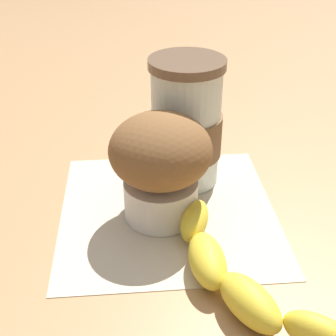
# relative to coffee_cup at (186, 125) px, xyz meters

# --- Properties ---
(ground_plane) EXTENTS (3.00, 3.00, 0.00)m
(ground_plane) POSITION_rel_coffee_cup_xyz_m (0.06, -0.03, -0.07)
(ground_plane) COLOR #A87C51
(paper_napkin) EXTENTS (0.25, 0.25, 0.00)m
(paper_napkin) POSITION_rel_coffee_cup_xyz_m (0.06, -0.03, -0.07)
(paper_napkin) COLOR beige
(paper_napkin) RESTS_ON ground_plane
(coffee_cup) EXTENTS (0.08, 0.08, 0.15)m
(coffee_cup) POSITION_rel_coffee_cup_xyz_m (0.00, 0.00, 0.00)
(coffee_cup) COLOR silver
(coffee_cup) RESTS_ON paper_napkin
(muffin) EXTENTS (0.10, 0.10, 0.12)m
(muffin) POSITION_rel_coffee_cup_xyz_m (0.07, -0.04, -0.01)
(muffin) COLOR white
(muffin) RESTS_ON paper_napkin
(banana) EXTENTS (0.21, 0.12, 0.03)m
(banana) POSITION_rel_coffee_cup_xyz_m (0.18, 0.01, -0.05)
(banana) COLOR yellow
(banana) RESTS_ON paper_napkin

